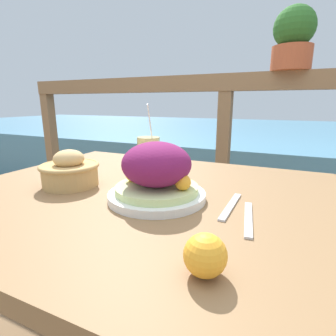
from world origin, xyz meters
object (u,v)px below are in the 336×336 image
Objects in this scene: drink_glass at (149,154)px; potted_plant at (293,39)px; salad_plate at (157,175)px; bread_basket at (70,171)px.

drink_glass is 0.93m from potted_plant.
bread_basket is at bearing -178.96° from salad_plate.
potted_plant is (0.57, 0.92, 0.50)m from bread_basket.
drink_glass reaches higher than bread_basket.
salad_plate is 0.87× the size of potted_plant.
drink_glass is at bearing -122.64° from potted_plant.
potted_plant reaches higher than bread_basket.
salad_plate is 0.29m from drink_glass.
drink_glass is (-0.16, 0.24, -0.00)m from salad_plate.
bread_basket is 0.60× the size of potted_plant.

